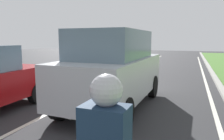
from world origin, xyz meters
The scene contains 7 objects.
ground_plane centered at (0.00, 14.00, 0.00)m, with size 60.00×60.00×0.00m, color #2D2D30.
lane_line_center centered at (-0.70, 14.00, 0.00)m, with size 0.12×32.00×0.01m, color silver.
lane_line_right_edge centered at (3.60, 14.00, 0.00)m, with size 0.12×32.00×0.01m, color silver.
curb_right centered at (4.10, 14.00, 0.06)m, with size 0.24×48.00×0.12m, color #9E9B93.
car_suv_ahead centered at (0.76, 8.74, 1.17)m, with size 2.08×4.55×2.28m.
car_hatchback_far centered at (-2.18, 14.71, 0.88)m, with size 1.85×3.76×1.78m.
rider_person centered at (2.28, 4.45, 1.19)m, with size 0.50×0.40×1.16m.
Camera 1 is at (2.93, 2.85, 2.02)m, focal length 34.32 mm.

